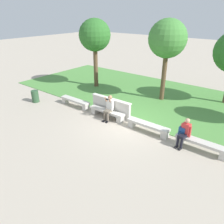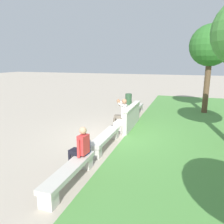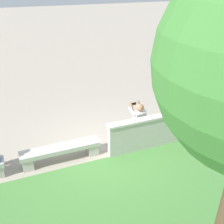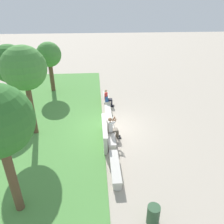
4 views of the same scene
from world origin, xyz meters
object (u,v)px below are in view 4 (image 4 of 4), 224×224
object	(u,v)px
bench_far	(106,98)
tree_behind_wall	(10,64)
person_photographer	(112,127)
person_distant	(108,97)
bench_near	(111,136)
tree_right_background	(24,69)
tree_left_background	(49,55)
bench_mid	(108,114)
backpack	(107,99)
trash_bin	(153,215)
bench_main	(115,168)

from	to	relation	value
bench_far	tree_behind_wall	bearing A→B (deg)	94.86
person_photographer	person_distant	size ratio (longest dim) A/B	1.05
bench_near	tree_right_background	world-z (taller)	tree_right_background
bench_far	tree_left_background	world-z (taller)	tree_left_background
person_photographer	tree_behind_wall	world-z (taller)	tree_behind_wall
tree_right_background	bench_mid	bearing A→B (deg)	-71.83
person_distant	tree_behind_wall	xyz separation A→B (m)	(0.20, 6.24, 2.47)
backpack	tree_left_background	xyz separation A→B (m)	(3.44, 4.29, 2.32)
tree_right_background	bench_near	bearing A→B (deg)	-104.57
bench_near	bench_far	world-z (taller)	same
person_photographer	tree_left_background	bearing A→B (deg)	30.60
bench_near	tree_left_background	xyz separation A→B (m)	(7.59, 4.29, 2.64)
bench_far	trash_bin	distance (m)	10.06
backpack	tree_right_background	distance (m)	6.09
bench_far	tree_right_background	xyz separation A→B (m)	(-3.90, 4.25, 3.46)
tree_right_background	tree_left_background	bearing A→B (deg)	0.34
bench_near	bench_far	bearing A→B (deg)	0.00
bench_far	person_photographer	world-z (taller)	person_photographer
backpack	tree_right_background	xyz separation A→B (m)	(-3.04, 4.25, 3.14)
trash_bin	backpack	bearing A→B (deg)	6.76
person_distant	backpack	world-z (taller)	person_distant
bench_near	bench_mid	xyz separation A→B (m)	(2.50, 0.00, 0.00)
bench_near	person_photographer	bearing A→B (deg)	-21.10
bench_far	trash_bin	xyz separation A→B (m)	(-10.00, -1.08, 0.07)
bench_near	tree_right_background	bearing A→B (deg)	75.43
bench_mid	trash_bin	bearing A→B (deg)	-171.82
backpack	trash_bin	world-z (taller)	backpack
bench_main	bench_far	world-z (taller)	same
bench_main	trash_bin	world-z (taller)	trash_bin
bench_main	tree_behind_wall	world-z (taller)	tree_behind_wall
tree_behind_wall	trash_bin	distance (m)	12.25
person_photographer	backpack	xyz separation A→B (m)	(3.95, 0.08, -0.11)
bench_mid	tree_left_background	size ratio (longest dim) A/B	0.54
person_distant	backpack	size ratio (longest dim) A/B	2.94
tree_left_background	person_distant	bearing A→B (deg)	-127.23
bench_mid	person_photographer	distance (m)	2.34
bench_mid	tree_behind_wall	bearing A→B (deg)	72.25
bench_main	tree_right_background	xyz separation A→B (m)	(3.61, 4.25, 3.46)
tree_left_background	bench_main	bearing A→B (deg)	-156.95
bench_near	person_distant	bearing A→B (deg)	-0.88
trash_bin	bench_near	bearing A→B (deg)	12.17
tree_behind_wall	tree_right_background	distance (m)	3.93
backpack	tree_behind_wall	size ratio (longest dim) A/B	0.10
bench_main	tree_left_background	world-z (taller)	tree_left_background
person_distant	trash_bin	size ratio (longest dim) A/B	1.68
bench_far	backpack	size ratio (longest dim) A/B	4.99
person_photographer	trash_bin	size ratio (longest dim) A/B	1.76
tree_behind_wall	tree_right_background	size ratio (longest dim) A/B	0.89
bench_near	backpack	world-z (taller)	backpack
bench_near	tree_behind_wall	xyz separation A→B (m)	(4.48, 6.18, 2.83)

